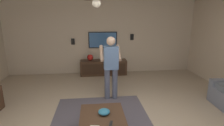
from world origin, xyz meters
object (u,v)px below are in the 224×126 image
at_px(bowl, 104,112).
at_px(tv, 103,40).
at_px(media_console, 104,67).
at_px(wall_speaker_right, 73,42).
at_px(vase_round, 90,57).
at_px(wall_speaker_left, 132,37).
at_px(remote_black, 111,124).
at_px(coffee_table, 103,122).
at_px(person_standing, 111,64).

bearing_deg(bowl, tv, -3.18).
height_order(media_console, wall_speaker_right, wall_speaker_right).
bearing_deg(media_console, vase_round, -93.94).
xyz_separation_m(bowl, wall_speaker_left, (3.77, -1.31, 0.91)).
bearing_deg(wall_speaker_left, remote_black, 163.40).
height_order(vase_round, wall_speaker_right, wall_speaker_right).
bearing_deg(wall_speaker_right, vase_round, -109.73).
bearing_deg(media_console, bowl, -3.40).
relative_size(coffee_table, person_standing, 0.61).
bearing_deg(tv, coffee_table, -3.63).
relative_size(tv, wall_speaker_left, 4.81).
bearing_deg(vase_round, bowl, -175.55).
bearing_deg(person_standing, remote_black, 173.02).
distance_m(coffee_table, tv, 3.97).
bearing_deg(remote_black, wall_speaker_right, 26.18).
bearing_deg(tv, remote_black, -1.68).
distance_m(media_console, wall_speaker_right, 1.47).
xyz_separation_m(coffee_table, person_standing, (1.55, -0.31, 0.64)).
bearing_deg(tv, person_standing, 1.67).
relative_size(media_console, wall_speaker_left, 7.73).
relative_size(coffee_table, vase_round, 4.55).
bearing_deg(wall_speaker_left, coffee_table, 160.74).
height_order(bowl, wall_speaker_right, wall_speaker_right).
bearing_deg(vase_round, person_standing, -165.17).
relative_size(bowl, vase_round, 0.97).
distance_m(coffee_table, wall_speaker_left, 4.22).
distance_m(wall_speaker_left, wall_speaker_right, 2.21).
relative_size(coffee_table, media_console, 0.59).
bearing_deg(vase_round, tv, -66.86).
relative_size(bowl, wall_speaker_right, 0.97).
bearing_deg(wall_speaker_left, person_standing, 155.78).
bearing_deg(tv, vase_round, -66.86).
bearing_deg(vase_round, coffee_table, -176.20).
relative_size(media_console, remote_black, 11.33).
relative_size(coffee_table, bowl, 4.69).
relative_size(tv, bowl, 4.96).
bearing_deg(wall_speaker_right, coffee_table, -167.49).
bearing_deg(bowl, media_console, -3.40).
distance_m(coffee_table, bowl, 0.18).
distance_m(media_console, wall_speaker_left, 1.57).
xyz_separation_m(wall_speaker_left, wall_speaker_right, (0.00, 2.20, -0.14)).
relative_size(media_console, tv, 1.61).
xyz_separation_m(media_console, person_standing, (-2.05, -0.07, 0.66)).
distance_m(coffee_table, person_standing, 1.71).
bearing_deg(vase_round, remote_black, -174.63).
height_order(media_console, person_standing, person_standing).
relative_size(person_standing, bowl, 7.69).
bearing_deg(coffee_table, wall_speaker_left, -19.26).
height_order(coffee_table, bowl, bowl).
height_order(tv, vase_round, tv).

